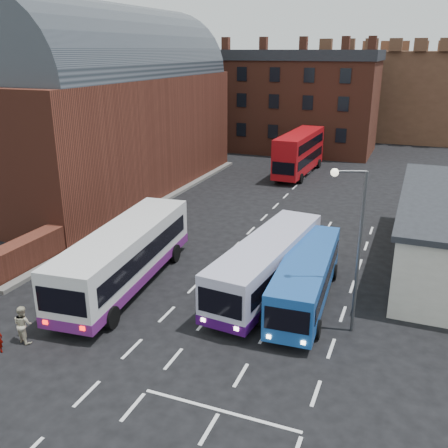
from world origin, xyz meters
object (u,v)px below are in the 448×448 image
at_px(bus_white_outbound, 125,253).
at_px(bus_blue, 306,276).
at_px(street_lamp, 354,237).
at_px(bus_red_double, 299,153).
at_px(bus_white_inbound, 267,262).
at_px(pedestrian_beige, 23,324).

distance_m(bus_white_outbound, bus_blue, 9.64).
height_order(bus_white_outbound, street_lamp, street_lamp).
height_order(bus_blue, bus_red_double, bus_red_double).
bearing_deg(street_lamp, bus_white_inbound, 151.96).
xyz_separation_m(bus_blue, street_lamp, (2.35, -1.88, 3.06)).
bearing_deg(bus_blue, street_lamp, 138.24).
distance_m(bus_blue, street_lamp, 4.29).
distance_m(bus_white_outbound, bus_red_double, 28.77).
xyz_separation_m(bus_blue, bus_red_double, (-6.89, 27.09, 0.75)).
bearing_deg(bus_white_inbound, street_lamp, 157.60).
xyz_separation_m(bus_white_outbound, bus_blue, (9.51, 1.56, -0.38)).
bearing_deg(bus_blue, pedestrian_beige, 33.63).
bearing_deg(street_lamp, pedestrian_beige, -154.87).
height_order(bus_red_double, street_lamp, street_lamp).
relative_size(bus_blue, street_lamp, 1.26).
bearing_deg(pedestrian_beige, bus_white_outbound, -86.23).
bearing_deg(bus_red_double, pedestrian_beige, 85.87).
bearing_deg(street_lamp, bus_red_double, 107.70).
bearing_deg(street_lamp, bus_blue, 141.39).
distance_m(bus_white_outbound, street_lamp, 12.16).
distance_m(bus_white_inbound, pedestrian_beige, 12.10).
xyz_separation_m(bus_white_outbound, pedestrian_beige, (-1.20, -6.45, -1.05)).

